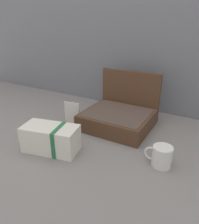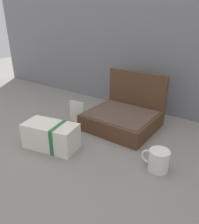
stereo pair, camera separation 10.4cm
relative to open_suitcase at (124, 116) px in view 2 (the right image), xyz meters
The scene contains 6 objects.
ground_plane 0.24m from the open_suitcase, 88.09° to the right, with size 6.00×6.00×0.00m, color slate.
back_wall 0.72m from the open_suitcase, 88.73° to the left, with size 3.20×0.06×1.40m, color slate.
open_suitcase is the anchor object (origin of this frame).
cream_toiletry_bag 0.45m from the open_suitcase, 112.05° to the right, with size 0.29×0.19×0.13m.
coffee_mug 0.43m from the open_suitcase, 40.02° to the right, with size 0.12×0.09×0.09m.
info_card_left 0.29m from the open_suitcase, 155.26° to the right, with size 0.10×0.01×0.14m, color silver.
Camera 2 is at (0.56, -0.79, 0.59)m, focal length 34.27 mm.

